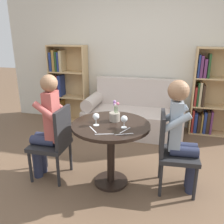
{
  "coord_description": "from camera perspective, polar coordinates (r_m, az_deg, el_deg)",
  "views": [
    {
      "loc": [
        0.62,
        -2.35,
        1.71
      ],
      "look_at": [
        0.0,
        0.05,
        0.87
      ],
      "focal_mm": 38.0,
      "sensor_mm": 36.0,
      "label": 1
    }
  ],
  "objects": [
    {
      "name": "bookshelf_left",
      "position": [
        4.78,
        -11.27,
        6.79
      ],
      "size": [
        0.73,
        0.28,
        1.48
      ],
      "color": "tan",
      "rests_on": "ground_plane"
    },
    {
      "name": "chair_left",
      "position": [
        2.91,
        -13.56,
        -6.64
      ],
      "size": [
        0.43,
        0.43,
        0.9
      ],
      "rotation": [
        0.0,
        0.0,
        -1.56
      ],
      "color": "#232326",
      "rests_on": "ground_plane"
    },
    {
      "name": "person_left",
      "position": [
        2.88,
        -15.41,
        -3.29
      ],
      "size": [
        0.42,
        0.34,
        1.28
      ],
      "rotation": [
        0.0,
        0.0,
        -1.56
      ],
      "color": "#282D47",
      "rests_on": "ground_plane"
    },
    {
      "name": "chair_right",
      "position": [
        2.71,
        14.21,
        -8.6
      ],
      "size": [
        0.45,
        0.45,
        0.9
      ],
      "rotation": [
        0.0,
        0.0,
        1.65
      ],
      "color": "#232326",
      "rests_on": "ground_plane"
    },
    {
      "name": "round_table",
      "position": [
        2.68,
        -0.27,
        -6.14
      ],
      "size": [
        0.87,
        0.87,
        0.75
      ],
      "color": "black",
      "rests_on": "ground_plane"
    },
    {
      "name": "knife_left_setting",
      "position": [
        2.35,
        2.9,
        -5.33
      ],
      "size": [
        0.18,
        0.09,
        0.0
      ],
      "color": "silver",
      "rests_on": "round_table"
    },
    {
      "name": "wine_glass_left",
      "position": [
        2.54,
        -3.88,
        -1.21
      ],
      "size": [
        0.07,
        0.07,
        0.14
      ],
      "color": "white",
      "rests_on": "round_table"
    },
    {
      "name": "flower_vase",
      "position": [
        2.67,
        0.67,
        -0.73
      ],
      "size": [
        0.12,
        0.12,
        0.23
      ],
      "color": "#9E9384",
      "rests_on": "round_table"
    },
    {
      "name": "couch",
      "position": [
        4.24,
        5.24,
        -0.69
      ],
      "size": [
        1.7,
        0.8,
        0.92
      ],
      "color": "beige",
      "rests_on": "ground_plane"
    },
    {
      "name": "knife_right_setting",
      "position": [
        2.35,
        -1.86,
        -5.33
      ],
      "size": [
        0.18,
        0.07,
        0.0
      ],
      "color": "silver",
      "rests_on": "round_table"
    },
    {
      "name": "wine_glass_right",
      "position": [
        2.48,
        2.93,
        -1.77
      ],
      "size": [
        0.07,
        0.07,
        0.13
      ],
      "color": "white",
      "rests_on": "round_table"
    },
    {
      "name": "bookshelf_right",
      "position": [
        4.39,
        22.21,
        3.49
      ],
      "size": [
        0.73,
        0.28,
        1.48
      ],
      "color": "tan",
      "rests_on": "ground_plane"
    },
    {
      "name": "ground_plane",
      "position": [
        2.97,
        -0.25,
        -16.48
      ],
      "size": [
        16.0,
        16.0,
        0.0
      ],
      "primitive_type": "plane",
      "color": "brown"
    },
    {
      "name": "back_wall",
      "position": [
        4.43,
        6.58,
        13.9
      ],
      "size": [
        5.2,
        0.05,
        2.7
      ],
      "color": "beige",
      "rests_on": "ground_plane"
    },
    {
      "name": "fork_left_setting",
      "position": [
        2.47,
        -4.62,
        -4.21
      ],
      "size": [
        0.13,
        0.15,
        0.0
      ],
      "color": "silver",
      "rests_on": "round_table"
    },
    {
      "name": "fork_right_setting",
      "position": [
        2.44,
        3.13,
        -4.44
      ],
      "size": [
        0.08,
        0.18,
        0.0
      ],
      "color": "silver",
      "rests_on": "round_table"
    },
    {
      "name": "person_right",
      "position": [
        2.65,
        16.38,
        -4.92
      ],
      "size": [
        0.43,
        0.36,
        1.26
      ],
      "rotation": [
        0.0,
        0.0,
        1.65
      ],
      "color": "#282D47",
      "rests_on": "ground_plane"
    }
  ]
}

